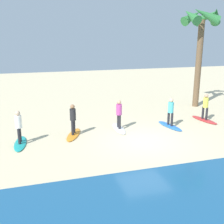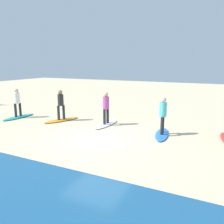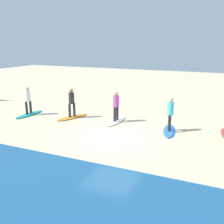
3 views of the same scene
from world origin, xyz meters
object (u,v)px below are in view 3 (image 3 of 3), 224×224
Objects in this scene: surfboard_white at (116,121)px; surfer_white at (116,104)px; surfer_teal at (28,98)px; surfboard_orange at (72,117)px; surfer_orange at (72,101)px; surfboard_blue at (169,131)px; surfer_blue at (170,111)px; surfboard_teal at (29,114)px.

surfboard_white is 1.28× the size of surfer_white.
surfer_teal reaches higher than surfboard_white.
surfboard_orange is 1.28× the size of surfer_teal.
surfer_white is at bearing -174.00° from surfer_orange.
surfboard_orange is at bearing 6.00° from surfer_white.
surfboard_blue is 5.80m from surfer_orange.
surfboard_orange is at bearing -80.63° from surfboard_white.
surfer_orange and surfer_teal have the same top height.
surfboard_orange is (5.72, -0.13, -0.99)m from surfer_blue.
surfboard_blue is at bearing 0.00° from surfer_blue.
surfboard_blue is 1.28× the size of surfer_blue.
surfer_white reaches higher than surfboard_blue.
surfboard_teal is (8.46, 0.40, -0.99)m from surfer_blue.
surfboard_white is (3.05, -0.41, 0.00)m from surfboard_blue.
surfer_blue is (0.00, 0.00, 0.99)m from surfboard_blue.
surfboard_white and surfboard_orange have the same top height.
surfboard_blue is 1.28× the size of surfer_orange.
surfboard_white is at bearing 0.00° from surfer_white.
surfer_teal is (5.41, 0.81, 0.99)m from surfboard_white.
surfer_blue is 8.53m from surfboard_teal.
surfboard_white is 2.69m from surfboard_orange.
surfer_blue reaches higher than surfboard_blue.
surfer_white is 0.78× the size of surfboard_teal.
surfboard_teal is at bearing -56.40° from surfboard_orange.
surfboard_white is 5.56m from surfer_teal.
surfer_orange is at bearing -100.58° from surfboard_blue.
surfer_teal is (5.41, 0.81, 0.00)m from surfer_white.
surfer_orange is (2.67, 0.28, 0.00)m from surfer_white.
surfboard_white is at bearing 118.67° from surfboard_orange.
surfboard_white is 2.86m from surfer_orange.
surfer_orange is at bearing -169.06° from surfer_teal.
surfboard_white and surfboard_teal have the same top height.
surfer_white is 1.00× the size of surfer_orange.
surfer_blue is 5.80m from surfboard_orange.
surfer_orange is 1.00× the size of surfer_teal.
surfer_white is at bearing -171.48° from surfer_teal.
surfer_white is at bearing -7.66° from surfer_blue.
surfer_orange is at bearing 6.00° from surfer_white.
surfboard_white is 0.99m from surfer_white.
surfer_blue is at bearing 172.34° from surfer_white.
surfer_teal is at bearing 10.94° from surfer_orange.
surfboard_blue is 1.28× the size of surfer_teal.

